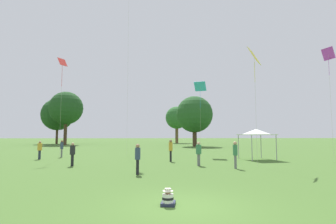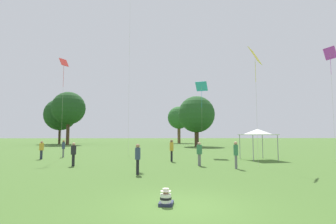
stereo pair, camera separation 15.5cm
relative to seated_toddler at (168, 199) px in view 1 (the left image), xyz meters
name	(u,v)px [view 1 (the left image)]	position (x,y,z in m)	size (l,w,h in m)	color
ground_plane	(185,207)	(0.50, -0.17, -0.21)	(300.00, 300.00, 0.00)	#426628
seated_toddler	(168,199)	(0.00, 0.00, 0.00)	(0.51, 0.60, 0.54)	#282D47
person_standing_0	(73,152)	(-6.11, 10.51, 0.75)	(0.49, 0.49, 1.63)	black
person_standing_1	(138,156)	(-1.32, 6.37, 0.80)	(0.40, 0.40, 1.67)	black
person_standing_2	(171,148)	(0.96, 13.15, 0.87)	(0.44, 0.44, 1.78)	black
person_standing_3	(40,149)	(-10.55, 15.75, 0.74)	(0.46, 0.46, 1.62)	#282D42
person_standing_5	(235,152)	(4.84, 8.51, 0.86)	(0.37, 0.37, 1.75)	slate
person_standing_6	(199,152)	(2.75, 10.21, 0.78)	(0.41, 0.41, 1.68)	slate
person_standing_7	(62,147)	(-9.30, 17.70, 0.80)	(0.37, 0.37, 1.66)	slate
canopy_tent	(256,132)	(8.66, 14.44, 2.18)	(2.94, 2.94, 2.69)	white
kite_1	(62,66)	(-8.68, 15.30, 8.12)	(0.77, 0.90, 9.07)	red
kite_2	(200,88)	(4.60, 19.54, 7.06)	(1.46, 1.26, 7.87)	#339EDB
kite_3	(328,57)	(13.87, 11.92, 8.36)	(0.65, 1.05, 9.29)	#B738C6
kite_6	(254,58)	(6.62, 9.34, 7.37)	(1.28, 1.43, 8.28)	yellow
distant_tree_0	(66,108)	(-19.21, 48.77, 7.61)	(7.08, 7.08, 11.40)	#473323
distant_tree_1	(177,118)	(5.58, 58.90, 6.27)	(5.78, 5.78, 9.44)	brown
distant_tree_2	(58,115)	(-23.04, 54.63, 6.68)	(7.47, 7.47, 10.65)	#473323
distant_tree_3	(194,114)	(7.21, 40.05, 5.72)	(6.79, 6.79, 9.36)	#473323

